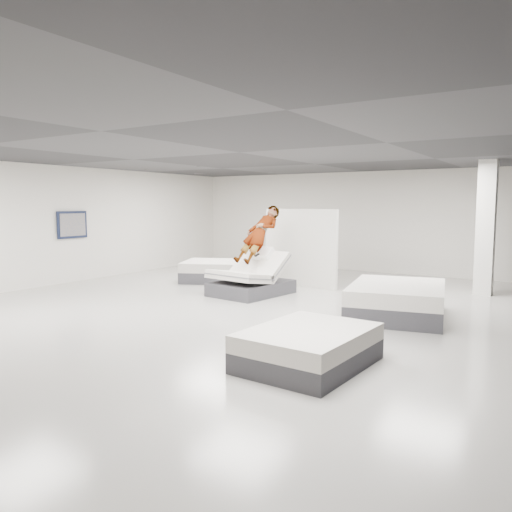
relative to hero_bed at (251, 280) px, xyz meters
The scene contains 10 objects.
room 2.09m from the hero_bed, 64.60° to the right, with size 14.00×14.04×3.20m.
hero_bed is the anchor object (origin of this frame).
person 0.91m from the hero_bed, 82.44° to the left, with size 0.65×0.42×1.77m, color slate.
remote 0.67m from the hero_bed, 15.29° to the right, with size 0.05×0.14×0.03m, color black.
divider_panel 1.96m from the hero_bed, 77.44° to the left, with size 2.24×0.10×2.04m, color silver.
flat_bed_right_far 3.68m from the hero_bed, ahead, with size 2.13×2.57×0.63m.
flat_bed_right_near 5.36m from the hero_bed, 48.72° to the right, with size 1.49×1.92×0.51m.
flat_bed_left_far 2.32m from the hero_bed, 144.51° to the left, with size 2.50×2.24×0.56m.
column 5.72m from the hero_bed, 32.35° to the left, with size 0.40×0.40×3.20m, color white.
wall_poster 5.46m from the hero_bed, 169.02° to the right, with size 0.06×0.95×0.75m.
Camera 1 is at (5.71, -8.42, 2.18)m, focal length 35.00 mm.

